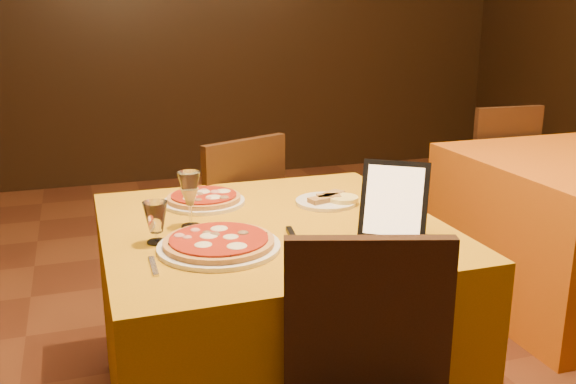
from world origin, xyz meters
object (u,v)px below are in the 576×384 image
object	(u,v)px
tablet	(394,200)
chair_main_far	(221,230)
water_glass	(156,223)
chair_side_far	(485,177)
pizza_near	(219,244)
pizza_far	(204,200)
wine_glass	(190,199)
main_table	(273,325)

from	to	relation	value
tablet	chair_main_far	bearing A→B (deg)	142.11
water_glass	chair_side_far	bearing A→B (deg)	31.95
pizza_near	water_glass	distance (m)	0.21
pizza_far	wine_glass	xyz separation A→B (m)	(-0.09, -0.25, 0.08)
main_table	pizza_far	world-z (taller)	pizza_far
chair_side_far	pizza_far	xyz separation A→B (m)	(-1.91, -0.97, 0.31)
pizza_far	water_glass	world-z (taller)	water_glass
pizza_far	chair_side_far	bearing A→B (deg)	26.90
main_table	chair_main_far	size ratio (longest dim) A/B	1.21
pizza_near	wine_glass	size ratio (longest dim) A/B	1.94
pizza_near	water_glass	xyz separation A→B (m)	(-0.17, 0.11, 0.05)
pizza_near	tablet	distance (m)	0.55
chair_main_far	wine_glass	world-z (taller)	wine_glass
chair_main_far	chair_side_far	size ratio (longest dim) A/B	1.00
chair_side_far	water_glass	xyz separation A→B (m)	(-2.13, -1.33, 0.36)
water_glass	tablet	world-z (taller)	tablet
chair_main_far	water_glass	distance (m)	1.02
main_table	pizza_near	size ratio (longest dim) A/B	2.99
wine_glass	tablet	xyz separation A→B (m)	(0.58, -0.29, 0.03)
pizza_far	wine_glass	bearing A→B (deg)	-110.63
wine_glass	water_glass	world-z (taller)	wine_glass
wine_glass	main_table	bearing A→B (deg)	-10.50
chair_side_far	chair_main_far	bearing A→B (deg)	17.22
chair_side_far	wine_glass	bearing A→B (deg)	33.81
main_table	pizza_near	world-z (taller)	pizza_near
chair_side_far	water_glass	bearing A→B (deg)	34.53
chair_main_far	tablet	xyz separation A→B (m)	(0.32, -1.05, 0.41)
pizza_near	wine_glass	distance (m)	0.24
pizza_far	wine_glass	world-z (taller)	wine_glass
water_glass	pizza_far	bearing A→B (deg)	58.75
pizza_far	tablet	size ratio (longest dim) A/B	1.23
pizza_near	pizza_far	distance (m)	0.47
main_table	tablet	bearing A→B (deg)	-36.96
pizza_far	pizza_near	bearing A→B (deg)	-95.87
wine_glass	pizza_far	bearing A→B (deg)	69.37
chair_side_far	water_glass	size ratio (longest dim) A/B	7.00
main_table	pizza_near	distance (m)	0.48
chair_main_far	tablet	world-z (taller)	tablet
main_table	tablet	distance (m)	0.64
wine_glass	pizza_near	bearing A→B (deg)	-78.95
pizza_near	water_glass	size ratio (longest dim) A/B	2.83
wine_glass	water_glass	distance (m)	0.17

